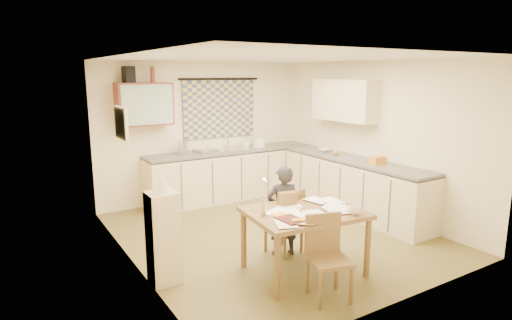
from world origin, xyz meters
TOP-DOWN VIEW (x-y plane):
  - floor at (0.00, 0.00)m, footprint 4.00×4.50m
  - ceiling at (0.00, 0.00)m, footprint 4.00×4.50m
  - wall_back at (0.00, 2.26)m, footprint 4.00×0.02m
  - wall_front at (0.00, -2.26)m, footprint 4.00×0.02m
  - wall_left at (-2.01, 0.00)m, footprint 0.02×4.50m
  - wall_right at (2.01, 0.00)m, footprint 0.02×4.50m
  - window_blind at (0.30, 2.22)m, footprint 1.45×0.03m
  - curtain_rod at (0.30, 2.20)m, footprint 1.60×0.04m
  - wall_cabinet at (-1.15, 2.08)m, footprint 0.90×0.34m
  - wall_cabinet_glass at (-1.15, 1.91)m, footprint 0.84×0.02m
  - upper_cabinet_right at (1.83, 0.55)m, footprint 0.34×1.30m
  - framed_print at (-1.97, 0.40)m, footprint 0.04×0.50m
  - print_canvas at (-1.95, 0.40)m, footprint 0.01×0.42m
  - counter_back at (0.43, 1.95)m, footprint 3.30×0.62m
  - counter_right at (1.70, 0.12)m, footprint 0.62×2.95m
  - stove at (1.70, -1.04)m, footprint 0.56×0.56m
  - sink at (0.42, 1.95)m, footprint 0.65×0.58m
  - tap at (0.42, 2.13)m, footprint 0.03×0.03m
  - dish_rack at (-0.14, 1.95)m, footprint 0.40×0.36m
  - kettle at (-0.56, 1.95)m, footprint 0.22×0.22m
  - mixing_bowl at (0.99, 1.95)m, footprint 0.26×0.26m
  - soap_bottle at (0.73, 2.00)m, footprint 0.09×0.09m
  - bowl at (1.70, 0.89)m, footprint 0.28×0.28m
  - orange_bag at (1.70, -0.37)m, footprint 0.23×0.18m
  - fruit_orange at (1.65, 0.52)m, footprint 0.10×0.10m
  - speaker at (-1.38, 2.08)m, footprint 0.18×0.21m
  - bottle_green at (-1.31, 2.08)m, footprint 0.09×0.09m
  - bottle_brown at (-0.99, 2.08)m, footprint 0.09×0.09m
  - dining_table at (-0.37, -1.20)m, footprint 1.38×1.10m
  - chair_far at (-0.24, -0.63)m, footprint 0.46×0.46m
  - chair_near at (-0.53, -1.81)m, footprint 0.49×0.49m
  - person at (-0.29, -0.66)m, footprint 0.59×0.53m
  - shelf_stand at (-1.84, -0.58)m, footprint 0.32×0.30m
  - lampshade at (-1.84, -0.58)m, footprint 0.20×0.20m
  - letter_rack at (-0.41, -0.92)m, footprint 0.23×0.13m
  - mug at (0.02, -1.59)m, footprint 0.18×0.18m
  - magazine at (-0.83, -1.41)m, footprint 0.25×0.32m
  - book at (-0.81, -1.23)m, footprint 0.26×0.30m
  - orange_box at (-0.69, -1.49)m, footprint 0.14×0.12m
  - eyeglasses at (-0.24, -1.53)m, footprint 0.14×0.07m
  - candle_holder at (-0.85, -1.08)m, footprint 0.08×0.08m
  - candle at (-0.85, -1.12)m, footprint 0.03×0.03m
  - candle_flame at (-0.85, -1.09)m, footprint 0.02×0.02m
  - papers at (-0.34, -1.26)m, footprint 1.21×0.90m

SIDE VIEW (x-z plane):
  - floor at x=0.00m, z-range -0.02..0.00m
  - chair_far at x=-0.24m, z-range -0.16..0.69m
  - chair_near at x=-0.53m, z-range -0.17..0.70m
  - dining_table at x=-0.37m, z-range 0.00..0.75m
  - stove at x=1.70m, z-range 0.00..0.87m
  - counter_right at x=1.70m, z-range -0.01..0.91m
  - counter_back at x=0.43m, z-range -0.01..0.91m
  - shelf_stand at x=-1.84m, z-range 0.00..1.04m
  - person at x=-0.29m, z-range 0.00..1.17m
  - eyeglasses at x=-0.24m, z-range 0.75..0.77m
  - book at x=-0.81m, z-range 0.75..0.77m
  - papers at x=-0.34m, z-range 0.75..0.77m
  - magazine at x=-0.83m, z-range 0.75..0.78m
  - orange_box at x=-0.69m, z-range 0.75..0.79m
  - mug at x=0.02m, z-range 0.75..0.85m
  - letter_rack at x=-0.41m, z-range 0.75..0.91m
  - candle_holder at x=-0.85m, z-range 0.75..0.93m
  - sink at x=0.42m, z-range 0.83..0.93m
  - bowl at x=1.70m, z-range 0.92..0.97m
  - dish_rack at x=-0.14m, z-range 0.92..0.98m
  - fruit_orange at x=1.65m, z-range 0.92..1.02m
  - orange_bag at x=1.70m, z-range 0.92..1.04m
  - mixing_bowl at x=0.99m, z-range 0.92..1.08m
  - soap_bottle at x=0.73m, z-range 0.92..1.10m
  - kettle at x=-0.56m, z-range 0.92..1.16m
  - candle at x=-0.85m, z-range 0.93..1.15m
  - tap at x=0.42m, z-range 0.92..1.20m
  - lampshade at x=-1.84m, z-range 1.04..1.26m
  - candle_flame at x=-0.85m, z-range 1.15..1.17m
  - wall_back at x=0.00m, z-range 0.00..2.50m
  - wall_front at x=0.00m, z-range 0.00..2.50m
  - wall_left at x=-2.01m, z-range 0.00..2.50m
  - wall_right at x=2.01m, z-range 0.00..2.50m
  - window_blind at x=0.30m, z-range 1.12..2.17m
  - framed_print at x=-1.97m, z-range 1.50..1.90m
  - print_canvas at x=-1.95m, z-range 1.54..1.86m
  - wall_cabinet at x=-1.15m, z-range 1.45..2.15m
  - wall_cabinet_glass at x=-1.15m, z-range 1.48..2.12m
  - upper_cabinet_right at x=1.83m, z-range 1.50..2.20m
  - curtain_rod at x=0.30m, z-range 2.18..2.22m
  - speaker at x=-1.38m, z-range 2.15..2.41m
  - bottle_green at x=-1.31m, z-range 2.15..2.41m
  - bottle_brown at x=-0.99m, z-range 2.15..2.41m
  - ceiling at x=0.00m, z-range 2.50..2.52m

